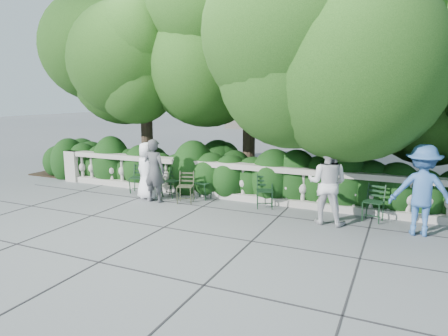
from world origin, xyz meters
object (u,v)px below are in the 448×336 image
at_px(chair_e, 370,223).
at_px(person_older_blue, 422,190).
at_px(chair_b, 152,196).
at_px(person_casual_man, 327,183).
at_px(chair_weathered, 184,204).
at_px(person_woman_grey, 154,171).
at_px(chair_f, 265,210).
at_px(chair_c, 136,194).
at_px(chair_d, 200,200).
at_px(person_businessman, 147,171).
at_px(chair_a, 168,198).

xyz_separation_m(chair_e, person_older_blue, (0.95, -0.38, 0.92)).
xyz_separation_m(chair_b, person_casual_man, (4.91, -0.43, 0.91)).
relative_size(chair_e, chair_weathered, 1.00).
relative_size(person_casual_man, person_older_blue, 0.99).
bearing_deg(chair_b, person_woman_grey, -59.72).
distance_m(chair_f, chair_weathered, 2.10).
bearing_deg(person_woman_grey, chair_weathered, -173.38).
height_order(chair_c, person_casual_man, person_casual_man).
xyz_separation_m(chair_b, chair_d, (1.46, 0.15, 0.00)).
height_order(chair_e, person_businessman, person_businessman).
height_order(chair_c, person_woman_grey, person_woman_grey).
relative_size(chair_d, chair_e, 1.00).
distance_m(chair_b, chair_weathered, 1.35).
xyz_separation_m(chair_b, person_woman_grey, (0.45, -0.49, 0.84)).
xyz_separation_m(chair_c, chair_d, (1.99, 0.15, 0.00)).
bearing_deg(chair_d, person_casual_man, -6.96).
xyz_separation_m(chair_f, person_older_blue, (3.41, -0.39, 0.92)).
xyz_separation_m(chair_c, person_casual_man, (5.44, -0.43, 0.91)).
relative_size(chair_b, chair_f, 1.00).
xyz_separation_m(chair_e, chair_f, (-2.47, 0.01, 0.00)).
xyz_separation_m(chair_b, chair_c, (-0.53, -0.00, 0.00)).
xyz_separation_m(chair_c, chair_weathered, (1.82, -0.40, 0.00)).
bearing_deg(person_businessman, chair_a, -128.82).
bearing_deg(person_older_blue, chair_c, -7.92).
relative_size(chair_d, person_businessman, 0.54).
height_order(chair_a, chair_b, same).
xyz_separation_m(chair_b, person_businessman, (0.11, -0.33, 0.78)).
relative_size(chair_weathered, person_casual_man, 0.46).
xyz_separation_m(chair_d, chair_weathered, (-0.17, -0.55, 0.00)).
relative_size(chair_e, chair_f, 1.00).
bearing_deg(chair_weathered, chair_e, -11.89).
xyz_separation_m(person_businessman, person_woman_grey, (0.34, -0.15, 0.06)).
height_order(chair_d, chair_e, same).
relative_size(chair_weathered, person_woman_grey, 0.50).
xyz_separation_m(chair_weathered, person_older_blue, (5.47, 0.03, 0.92)).
height_order(person_woman_grey, person_casual_man, person_casual_man).
xyz_separation_m(chair_f, person_businessman, (-3.23, -0.35, 0.78)).
bearing_deg(chair_b, person_casual_man, -17.72).
bearing_deg(chair_a, person_businessman, -133.38).
bearing_deg(chair_a, chair_d, 21.11).
bearing_deg(person_older_blue, person_businessman, -5.33).
xyz_separation_m(chair_a, person_older_blue, (6.22, -0.35, 0.92)).
bearing_deg(chair_weathered, chair_a, 136.36).
xyz_separation_m(chair_b, chair_f, (3.35, 0.02, 0.00)).
height_order(chair_c, chair_e, same).
distance_m(chair_b, chair_c, 0.53).
distance_m(chair_b, person_woman_grey, 1.07).
bearing_deg(chair_a, chair_e, 10.85).
distance_m(chair_e, chair_weathered, 4.54).
height_order(chair_weathered, person_businessman, person_businessman).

